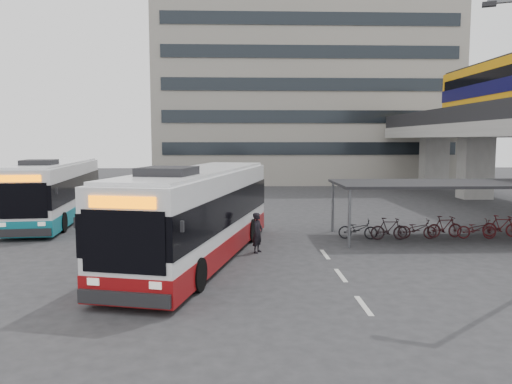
{
  "coord_description": "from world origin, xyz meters",
  "views": [
    {
      "loc": [
        -0.85,
        -18.85,
        4.43
      ],
      "look_at": [
        -0.02,
        4.27,
        2.0
      ],
      "focal_mm": 35.0,
      "sensor_mm": 36.0,
      "label": 1
    }
  ],
  "objects": [
    {
      "name": "ground",
      "position": [
        0.0,
        0.0,
        0.0
      ],
      "size": [
        120.0,
        120.0,
        0.0
      ],
      "primitive_type": "plane",
      "color": "#28282B",
      "rests_on": "ground"
    },
    {
      "name": "bike_shelter",
      "position": [
        8.5,
        3.0,
        1.36
      ],
      "size": [
        10.0,
        4.0,
        2.54
      ],
      "color": "#595B60",
      "rests_on": "ground"
    },
    {
      "name": "office_block",
      "position": [
        6.0,
        36.0,
        12.5
      ],
      "size": [
        30.0,
        15.0,
        25.0
      ],
      "primitive_type": "cube",
      "color": "gray",
      "rests_on": "ground"
    },
    {
      "name": "road_markings",
      "position": [
        2.5,
        -3.0,
        0.01
      ],
      "size": [
        0.15,
        7.6,
        0.01
      ],
      "color": "beige",
      "rests_on": "ground"
    },
    {
      "name": "bus_main",
      "position": [
        -2.31,
        -0.54,
        1.67
      ],
      "size": [
        5.44,
        12.43,
        3.6
      ],
      "rotation": [
        0.0,
        0.0,
        -0.24
      ],
      "color": "white",
      "rests_on": "ground"
    },
    {
      "name": "bus_teal",
      "position": [
        -10.83,
        8.66,
        1.61
      ],
      "size": [
        3.7,
        11.9,
        3.46
      ],
      "rotation": [
        0.0,
        0.0,
        0.1
      ],
      "color": "white",
      "rests_on": "ground"
    },
    {
      "name": "pedestrian",
      "position": [
        -0.1,
        0.44,
        0.79
      ],
      "size": [
        0.6,
        0.69,
        1.59
      ],
      "primitive_type": "imported",
      "rotation": [
        0.0,
        0.0,
        1.11
      ],
      "color": "black",
      "rests_on": "ground"
    },
    {
      "name": "sign_totem_north",
      "position": [
        -12.72,
        9.94,
        1.17
      ],
      "size": [
        0.49,
        0.19,
        2.25
      ],
      "rotation": [
        0.0,
        0.0,
        0.11
      ],
      "color": "maroon",
      "rests_on": "ground"
    }
  ]
}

